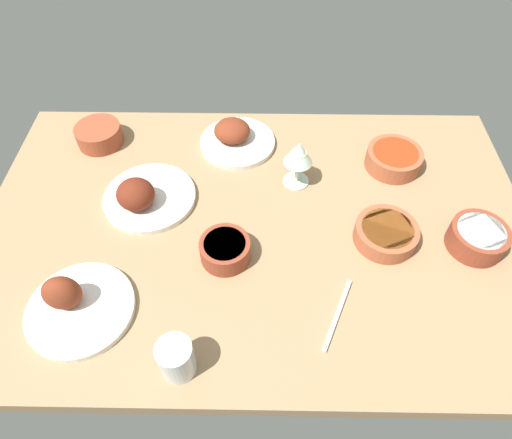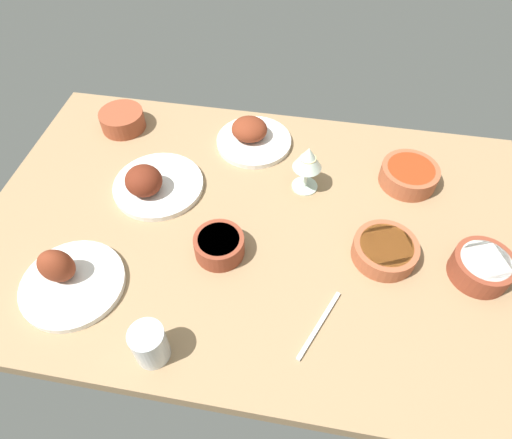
% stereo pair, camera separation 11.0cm
% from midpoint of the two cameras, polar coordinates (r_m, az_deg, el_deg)
% --- Properties ---
extents(dining_table, '(1.40, 0.90, 0.04)m').
position_cam_midpoint_polar(dining_table, '(1.14, 2.78, -1.44)').
color(dining_table, '#937551').
rests_on(dining_table, ground).
extents(plate_far_side, '(0.24, 0.24, 0.09)m').
position_cam_midpoint_polar(plate_far_side, '(1.19, -10.71, 4.45)').
color(plate_far_side, silver).
rests_on(plate_far_side, dining_table).
extents(plate_center_main, '(0.22, 0.22, 0.08)m').
position_cam_midpoint_polar(plate_center_main, '(1.32, 1.90, 10.61)').
color(plate_center_main, silver).
rests_on(plate_center_main, dining_table).
extents(plate_near_viewer, '(0.23, 0.23, 0.10)m').
position_cam_midpoint_polar(plate_near_viewer, '(1.06, -20.50, -7.28)').
color(plate_near_viewer, silver).
rests_on(plate_near_viewer, dining_table).
extents(bowl_sauce, '(0.15, 0.15, 0.05)m').
position_cam_midpoint_polar(bowl_sauce, '(1.28, 21.53, 5.29)').
color(bowl_sauce, '#A35133').
rests_on(bowl_sauce, dining_table).
extents(bowl_potatoes, '(0.13, 0.13, 0.06)m').
position_cam_midpoint_polar(bowl_potatoes, '(1.41, -14.74, 12.30)').
color(bowl_potatoes, brown).
rests_on(bowl_potatoes, dining_table).
extents(bowl_soup, '(0.15, 0.15, 0.05)m').
position_cam_midpoint_polar(bowl_soup, '(1.10, 19.11, -3.91)').
color(bowl_soup, '#A35133').
rests_on(bowl_soup, dining_table).
extents(bowl_onions, '(0.12, 0.12, 0.05)m').
position_cam_midpoint_polar(bowl_onions, '(1.04, -1.77, -3.50)').
color(bowl_onions, brown).
rests_on(bowl_onions, dining_table).
extents(bowl_cream, '(0.14, 0.14, 0.06)m').
position_cam_midpoint_polar(bowl_cream, '(1.16, 29.65, -5.50)').
color(bowl_cream, brown).
rests_on(bowl_cream, dining_table).
extents(wine_glass, '(0.08, 0.08, 0.14)m').
position_cam_midpoint_polar(wine_glass, '(1.15, 9.48, 7.43)').
color(wine_glass, silver).
rests_on(wine_glass, dining_table).
extents(water_tumbler, '(0.07, 0.07, 0.09)m').
position_cam_midpoint_polar(water_tumbler, '(0.92, -10.15, -15.83)').
color(water_tumbler, silver).
rests_on(water_tumbler, dining_table).
extents(fork_loose, '(0.08, 0.17, 0.01)m').
position_cam_midpoint_polar(fork_loose, '(0.99, 11.44, -13.43)').
color(fork_loose, silver).
rests_on(fork_loose, dining_table).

